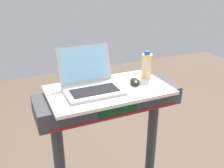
# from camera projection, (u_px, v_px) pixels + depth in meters

# --- Properties ---
(desk_board) EXTENTS (0.74, 0.42, 0.02)m
(desk_board) POSITION_uv_depth(u_px,v_px,m) (109.00, 90.00, 1.55)
(desk_board) COLOR beige
(desk_board) RESTS_ON treadmill_base
(laptop) EXTENTS (0.34, 0.31, 0.24)m
(laptop) POSITION_uv_depth(u_px,v_px,m) (91.00, 82.00, 1.52)
(laptop) COLOR #B7B7BC
(laptop) RESTS_ON desk_board
(computer_mouse) EXTENTS (0.09, 0.11, 0.03)m
(computer_mouse) POSITION_uv_depth(u_px,v_px,m) (135.00, 82.00, 1.60)
(computer_mouse) COLOR black
(computer_mouse) RESTS_ON desk_board
(water_bottle) EXTENTS (0.07, 0.07, 0.19)m
(water_bottle) POSITION_uv_depth(u_px,v_px,m) (147.00, 66.00, 1.67)
(water_bottle) COLOR beige
(water_bottle) RESTS_ON desk_board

